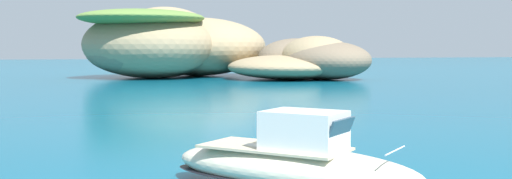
% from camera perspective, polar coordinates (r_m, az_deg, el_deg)
% --- Properties ---
extents(islet_large, '(28.09, 25.84, 8.37)m').
position_cam_1_polar(islet_large, '(71.84, -8.65, 4.26)').
color(islet_large, '#9E8966').
rests_on(islet_large, ground).
extents(islet_small, '(18.93, 19.02, 4.82)m').
position_cam_1_polar(islet_small, '(66.74, 4.81, 2.72)').
color(islet_small, '#9E8966').
rests_on(islet_small, ground).
extents(motorboat_cream, '(5.79, 6.10, 1.92)m').
position_cam_1_polar(motorboat_cream, '(14.07, 3.58, -7.18)').
color(motorboat_cream, beige).
rests_on(motorboat_cream, ground).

